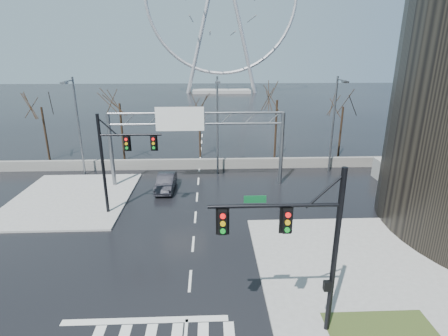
{
  "coord_description": "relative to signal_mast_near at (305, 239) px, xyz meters",
  "views": [
    {
      "loc": [
        1.24,
        -16.75,
        12.29
      ],
      "look_at": [
        2.25,
        8.08,
        4.0
      ],
      "focal_mm": 28.0,
      "sensor_mm": 36.0,
      "label": 1
    }
  ],
  "objects": [
    {
      "name": "sign_gantry",
      "position": [
        -5.52,
        19.0,
        0.31
      ],
      "size": [
        16.36,
        0.4,
        7.6
      ],
      "color": "slate",
      "rests_on": "ground"
    },
    {
      "name": "ground",
      "position": [
        -5.14,
        4.04,
        -4.87
      ],
      "size": [
        260.0,
        260.0,
        0.0
      ],
      "primitive_type": "plane",
      "color": "black",
      "rests_on": "ground"
    },
    {
      "name": "barrier_wall",
      "position": [
        -5.14,
        24.04,
        -4.32
      ],
      "size": [
        52.0,
        0.5,
        1.1
      ],
      "primitive_type": "cube",
      "color": "slate",
      "rests_on": "ground"
    },
    {
      "name": "streetlight_right",
      "position": [
        8.86,
        22.2,
        1.01
      ],
      "size": [
        0.5,
        2.55,
        10.0
      ],
      "color": "slate",
      "rests_on": "ground"
    },
    {
      "name": "car",
      "position": [
        -8.08,
        17.92,
        -4.13
      ],
      "size": [
        1.71,
        4.53,
        1.48
      ],
      "primitive_type": "imported",
      "rotation": [
        0.0,
        0.0,
        -0.03
      ],
      "color": "black",
      "rests_on": "ground"
    },
    {
      "name": "sidewalk_far",
      "position": [
        -16.14,
        16.04,
        -4.8
      ],
      "size": [
        10.0,
        12.0,
        0.15
      ],
      "primitive_type": "cube",
      "color": "gray",
      "rests_on": "ground"
    },
    {
      "name": "tree_far_left",
      "position": [
        -23.14,
        28.04,
        0.7
      ],
      "size": [
        3.5,
        3.5,
        7.0
      ],
      "color": "black",
      "rests_on": "ground"
    },
    {
      "name": "tree_far_right",
      "position": [
        11.86,
        28.04,
        0.54
      ],
      "size": [
        3.4,
        3.4,
        6.8
      ],
      "color": "black",
      "rests_on": "ground"
    },
    {
      "name": "streetlight_mid",
      "position": [
        -3.14,
        22.2,
        1.01
      ],
      "size": [
        0.5,
        2.55,
        10.0
      ],
      "color": "slate",
      "rests_on": "ground"
    },
    {
      "name": "signal_mast_far",
      "position": [
        -11.01,
        13.0,
        -0.04
      ],
      "size": [
        4.72,
        0.41,
        8.0
      ],
      "color": "black",
      "rests_on": "ground"
    },
    {
      "name": "sidewalk_right_ext",
      "position": [
        4.86,
        6.04,
        -4.8
      ],
      "size": [
        12.0,
        10.0,
        0.15
      ],
      "primitive_type": "cube",
      "color": "gray",
      "rests_on": "ground"
    },
    {
      "name": "signal_mast_near",
      "position": [
        0.0,
        0.0,
        0.0
      ],
      "size": [
        5.52,
        0.41,
        8.0
      ],
      "color": "black",
      "rests_on": "ground"
    },
    {
      "name": "tree_left",
      "position": [
        -14.14,
        27.54,
        1.1
      ],
      "size": [
        3.75,
        3.75,
        7.5
      ],
      "color": "black",
      "rests_on": "ground"
    },
    {
      "name": "streetlight_left",
      "position": [
        -17.14,
        22.2,
        1.01
      ],
      "size": [
        0.5,
        2.55,
        10.0
      ],
      "color": "slate",
      "rests_on": "ground"
    },
    {
      "name": "tree_right",
      "position": [
        3.86,
        27.54,
        1.34
      ],
      "size": [
        3.9,
        3.9,
        7.8
      ],
      "color": "black",
      "rests_on": "ground"
    },
    {
      "name": "ferris_wheel",
      "position": [
        -0.14,
        99.04,
        21.26
      ],
      "size": [
        45.0,
        6.0,
        50.91
      ],
      "color": "gray",
      "rests_on": "ground"
    },
    {
      "name": "tree_center",
      "position": [
        -5.14,
        28.54,
        0.3
      ],
      "size": [
        3.25,
        3.25,
        6.5
      ],
      "color": "black",
      "rests_on": "ground"
    }
  ]
}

